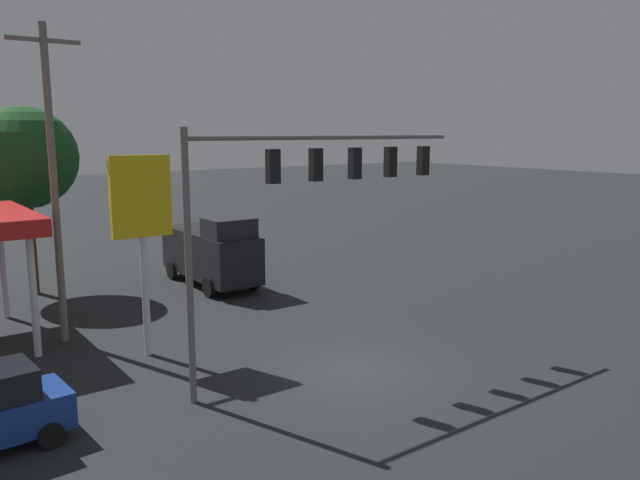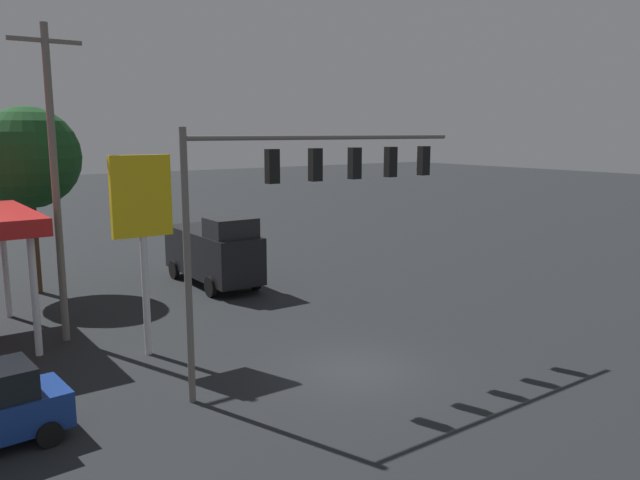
{
  "view_description": "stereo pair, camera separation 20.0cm",
  "coord_description": "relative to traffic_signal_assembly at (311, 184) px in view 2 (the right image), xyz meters",
  "views": [
    {
      "loc": [
        12.21,
        14.62,
        7.52
      ],
      "look_at": [
        0.0,
        -2.0,
        3.93
      ],
      "focal_mm": 35.0,
      "sensor_mm": 36.0,
      "label": 1
    },
    {
      "loc": [
        12.05,
        14.74,
        7.52
      ],
      "look_at": [
        0.0,
        -2.0,
        3.93
      ],
      "focal_mm": 35.0,
      "sensor_mm": 36.0,
      "label": 2
    }
  ],
  "objects": [
    {
      "name": "ground_plane",
      "position": [
        -1.16,
        0.85,
        -5.95
      ],
      "size": [
        200.0,
        200.0,
        0.0
      ],
      "primitive_type": "plane",
      "color": "black"
    },
    {
      "name": "traffic_signal_assembly",
      "position": [
        0.0,
        0.0,
        0.0
      ],
      "size": [
        9.94,
        0.43,
        7.65
      ],
      "color": "slate",
      "rests_on": "ground"
    },
    {
      "name": "utility_pole",
      "position": [
        5.66,
        -7.56,
        -0.08
      ],
      "size": [
        2.4,
        0.26,
        11.15
      ],
      "color": "slate",
      "rests_on": "ground"
    },
    {
      "name": "price_sign",
      "position": [
        3.74,
        -4.41,
        -0.98
      ],
      "size": [
        2.02,
        0.27,
        6.78
      ],
      "color": "silver",
      "rests_on": "ground"
    },
    {
      "name": "delivery_truck",
      "position": [
        -2.5,
        -11.98,
        -4.26
      ],
      "size": [
        2.66,
        6.84,
        3.58
      ],
      "rotation": [
        0.0,
        0.0,
        1.55
      ],
      "color": "black",
      "rests_on": "ground"
    },
    {
      "name": "street_tree",
      "position": [
        4.96,
        -15.51,
        0.38
      ],
      "size": [
        4.66,
        4.66,
        8.68
      ],
      "color": "#4C331E",
      "rests_on": "ground"
    }
  ]
}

